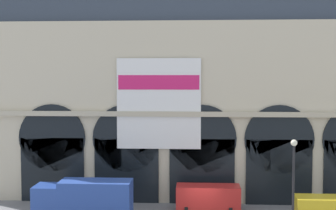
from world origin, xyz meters
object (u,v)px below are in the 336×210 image
van_center (208,197)px  van_mideast (331,210)px  street_lamp_quayside (293,176)px  box_truck_midwest (84,199)px

van_center → van_mideast: size_ratio=1.00×
van_mideast → street_lamp_quayside: size_ratio=0.75×
van_center → street_lamp_quayside: street_lamp_quayside is taller
box_truck_midwest → van_center: bearing=16.5°
van_center → van_mideast: (8.97, -3.17, 0.00)m
box_truck_midwest → van_center: box_truck_midwest is taller
van_center → van_mideast: 9.51m
box_truck_midwest → street_lamp_quayside: 15.78m
van_center → van_mideast: bearing=-19.5°
street_lamp_quayside → box_truck_midwest: bearing=166.5°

